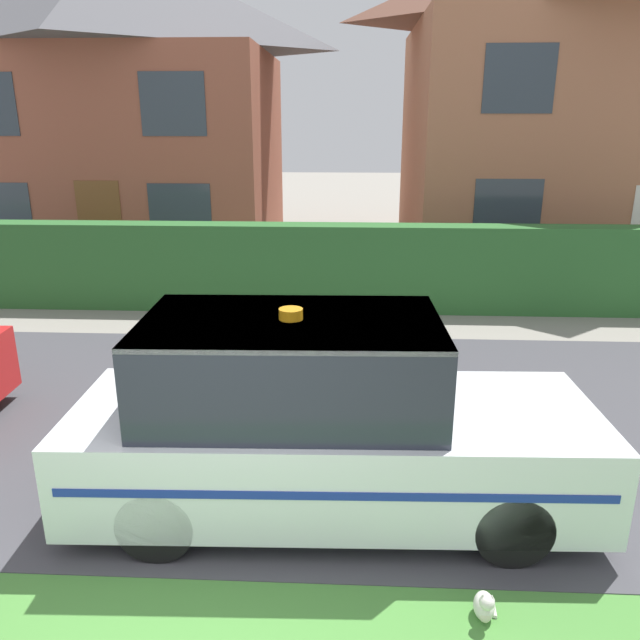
% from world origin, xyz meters
% --- Properties ---
extents(road_strip, '(28.00, 5.66, 0.01)m').
position_xyz_m(road_strip, '(0.00, 4.19, 0.01)').
color(road_strip, '#424247').
rests_on(road_strip, ground).
extents(garden_hedge, '(15.21, 0.57, 1.59)m').
position_xyz_m(garden_hedge, '(0.79, 8.62, 0.79)').
color(garden_hedge, '#2D662D').
rests_on(garden_hedge, ground).
extents(police_car, '(4.59, 1.78, 1.89)m').
position_xyz_m(police_car, '(0.67, 2.38, 0.86)').
color(police_car, black).
rests_on(police_car, road_strip).
extents(cat, '(0.19, 0.31, 0.28)m').
position_xyz_m(cat, '(1.90, 1.08, 0.11)').
color(cat, silver).
rests_on(cat, ground).
extents(house_left, '(7.82, 6.02, 7.55)m').
position_xyz_m(house_left, '(-4.94, 14.09, 3.86)').
color(house_left, '#93513D').
rests_on(house_left, ground).
extents(house_right, '(8.17, 6.85, 7.97)m').
position_xyz_m(house_right, '(6.32, 14.00, 4.07)').
color(house_right, '#A86B4C').
rests_on(house_right, ground).
extents(wheelie_bin, '(0.83, 0.80, 1.14)m').
position_xyz_m(wheelie_bin, '(3.61, 9.33, 0.58)').
color(wheelie_bin, '#23662D').
rests_on(wheelie_bin, ground).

